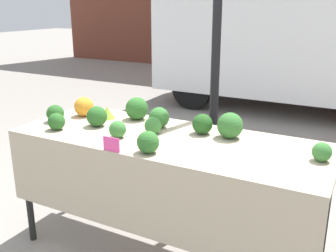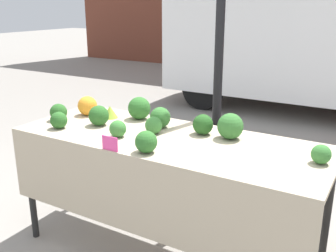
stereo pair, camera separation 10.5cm
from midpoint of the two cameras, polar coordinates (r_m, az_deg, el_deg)
The scene contains 18 objects.
ground_plane at distance 3.09m, azimuth 1.02°, elevation -17.85°, with size 40.00×40.00×0.00m, color gray.
tent_pole at distance 3.11m, azimuth 8.32°, elevation 8.91°, with size 0.07×0.07×2.66m.
parked_truck at distance 7.09m, azimuth 19.14°, elevation 12.34°, with size 4.57×1.99×2.39m.
market_table at distance 2.65m, azimuth 0.37°, elevation -4.42°, with size 2.16×0.82×0.91m.
orange_cauliflower at distance 3.23m, azimuth -10.70°, elevation 2.90°, with size 0.16×0.16×0.16m.
romanesco_head at distance 3.13m, azimuth -7.45°, elevation 2.04°, with size 0.12×0.12×0.10m.
broccoli_head_0 at distance 2.67m, azimuth -6.19°, elevation -0.40°, with size 0.12×0.12×0.12m.
broccoli_head_1 at distance 2.93m, azimuth -14.59°, elevation 0.82°, with size 0.12×0.12×0.12m.
broccoli_head_2 at distance 3.07m, azimuth -3.22°, elevation 2.60°, with size 0.18×0.18×0.18m.
broccoli_head_3 at distance 2.40m, azimuth 22.51°, elevation -3.82°, with size 0.11×0.11×0.11m.
broccoli_head_4 at distance 2.86m, azimuth -0.09°, elevation 1.25°, with size 0.15×0.15×0.15m.
broccoli_head_5 at distance 2.38m, azimuth -1.93°, elevation -2.32°, with size 0.14×0.14×0.14m.
broccoli_head_6 at distance 2.72m, azimuth -0.99°, elevation 0.09°, with size 0.12×0.12×0.12m.
broccoli_head_7 at distance 2.94m, azimuth -9.01°, elevation 1.50°, with size 0.15×0.15×0.15m.
broccoli_head_8 at distance 2.65m, azimuth 10.15°, elevation -0.04°, with size 0.18×0.18×0.18m.
broccoli_head_9 at distance 3.13m, azimuth -14.68°, elevation 1.95°, with size 0.13×0.13×0.13m.
broccoli_head_10 at distance 2.72m, azimuth 6.19°, elevation 0.22°, with size 0.14×0.14×0.14m.
price_sign at distance 2.43m, azimuth -7.21°, elevation -2.55°, with size 0.12×0.01×0.09m.
Camera 2 is at (1.28, -2.17, 1.79)m, focal length 42.00 mm.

